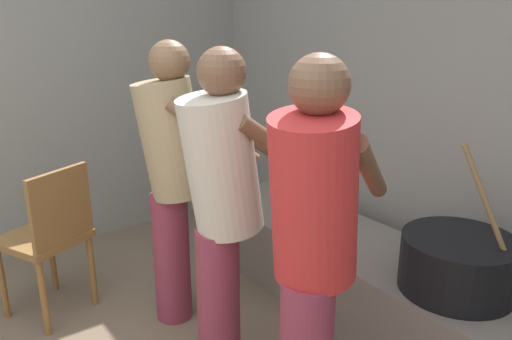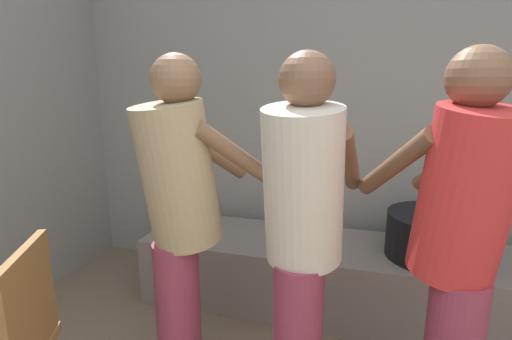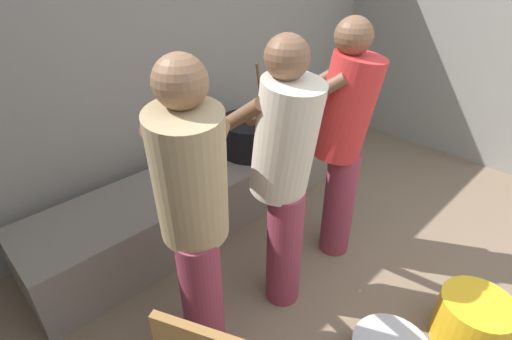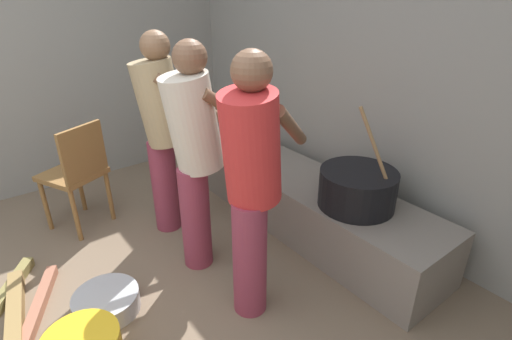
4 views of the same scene
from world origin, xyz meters
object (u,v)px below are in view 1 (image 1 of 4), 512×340
(cooking_pot_main, at_px, (458,264))
(chair_brown_wood, at_px, (50,235))
(cook_in_red_shirt, at_px, (313,244))
(cook_in_tan_shirt, at_px, (173,170))
(cook_in_cream_shirt, at_px, (223,201))

(cooking_pot_main, height_order, chair_brown_wood, cooking_pot_main)
(cooking_pot_main, relative_size, cook_in_red_shirt, 0.46)
(cook_in_tan_shirt, bearing_deg, cook_in_red_shirt, -0.25)
(cook_in_tan_shirt, distance_m, cook_in_red_shirt, 1.09)
(cooking_pot_main, xyz_separation_m, cook_in_tan_shirt, (-1.15, -0.84, 0.31))
(cook_in_red_shirt, distance_m, cook_in_cream_shirt, 0.56)
(cook_in_tan_shirt, height_order, cook_in_red_shirt, cook_in_red_shirt)
(cook_in_red_shirt, relative_size, cook_in_cream_shirt, 1.00)
(cooking_pot_main, height_order, cook_in_cream_shirt, cook_in_cream_shirt)
(cook_in_red_shirt, bearing_deg, cooking_pot_main, 85.72)
(chair_brown_wood, bearing_deg, cook_in_cream_shirt, 28.52)
(cooking_pot_main, bearing_deg, cook_in_red_shirt, -94.28)
(cook_in_red_shirt, bearing_deg, cook_in_cream_shirt, -177.23)
(cooking_pot_main, relative_size, cook_in_cream_shirt, 0.46)
(cooking_pot_main, xyz_separation_m, chair_brown_wood, (-1.58, -1.40, -0.07))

